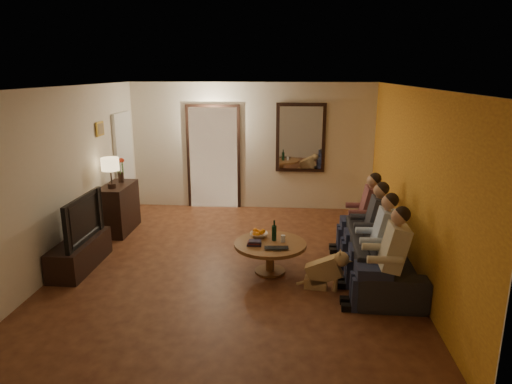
# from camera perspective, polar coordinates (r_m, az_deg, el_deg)

# --- Properties ---
(floor) EXTENTS (5.00, 6.00, 0.01)m
(floor) POSITION_cam_1_polar(r_m,az_deg,el_deg) (6.94, -2.70, -8.99)
(floor) COLOR #492013
(floor) RESTS_ON ground
(ceiling) EXTENTS (5.00, 6.00, 0.01)m
(ceiling) POSITION_cam_1_polar(r_m,az_deg,el_deg) (6.35, -2.99, 12.98)
(ceiling) COLOR white
(ceiling) RESTS_ON back_wall
(back_wall) EXTENTS (5.00, 0.02, 2.60)m
(back_wall) POSITION_cam_1_polar(r_m,az_deg,el_deg) (9.45, -0.53, 5.70)
(back_wall) COLOR beige
(back_wall) RESTS_ON floor
(front_wall) EXTENTS (5.00, 0.02, 2.60)m
(front_wall) POSITION_cam_1_polar(r_m,az_deg,el_deg) (3.72, -8.75, -9.24)
(front_wall) COLOR beige
(front_wall) RESTS_ON floor
(left_wall) EXTENTS (0.02, 6.00, 2.60)m
(left_wall) POSITION_cam_1_polar(r_m,az_deg,el_deg) (7.28, -22.77, 1.74)
(left_wall) COLOR beige
(left_wall) RESTS_ON floor
(right_wall) EXTENTS (0.02, 6.00, 2.60)m
(right_wall) POSITION_cam_1_polar(r_m,az_deg,el_deg) (6.69, 18.93, 1.03)
(right_wall) COLOR beige
(right_wall) RESTS_ON floor
(orange_accent) EXTENTS (0.01, 6.00, 2.60)m
(orange_accent) POSITION_cam_1_polar(r_m,az_deg,el_deg) (6.69, 18.85, 1.03)
(orange_accent) COLOR #C37321
(orange_accent) RESTS_ON right_wall
(kitchen_doorway) EXTENTS (1.00, 0.06, 2.10)m
(kitchen_doorway) POSITION_cam_1_polar(r_m,az_deg,el_deg) (9.58, -5.32, 4.24)
(kitchen_doorway) COLOR #FFE0A5
(kitchen_doorway) RESTS_ON floor
(door_trim) EXTENTS (1.12, 0.04, 2.22)m
(door_trim) POSITION_cam_1_polar(r_m,az_deg,el_deg) (9.57, -5.33, 4.23)
(door_trim) COLOR black
(door_trim) RESTS_ON floor
(fridge_glimpse) EXTENTS (0.45, 0.03, 1.70)m
(fridge_glimpse) POSITION_cam_1_polar(r_m,az_deg,el_deg) (9.57, -3.82, 3.35)
(fridge_glimpse) COLOR silver
(fridge_glimpse) RESTS_ON floor
(mirror_frame) EXTENTS (1.00, 0.05, 1.40)m
(mirror_frame) POSITION_cam_1_polar(r_m,az_deg,el_deg) (9.35, 5.60, 6.77)
(mirror_frame) COLOR black
(mirror_frame) RESTS_ON back_wall
(mirror_glass) EXTENTS (0.86, 0.02, 1.26)m
(mirror_glass) POSITION_cam_1_polar(r_m,az_deg,el_deg) (9.32, 5.61, 6.74)
(mirror_glass) COLOR white
(mirror_glass) RESTS_ON back_wall
(white_door) EXTENTS (0.06, 0.85, 2.04)m
(white_door) POSITION_cam_1_polar(r_m,az_deg,el_deg) (9.37, -16.10, 3.29)
(white_door) COLOR white
(white_door) RESTS_ON floor
(framed_art) EXTENTS (0.03, 0.28, 0.24)m
(framed_art) POSITION_cam_1_polar(r_m,az_deg,el_deg) (8.33, -18.95, 7.48)
(framed_art) COLOR #B28C33
(framed_art) RESTS_ON left_wall
(art_canvas) EXTENTS (0.01, 0.22, 0.18)m
(art_canvas) POSITION_cam_1_polar(r_m,az_deg,el_deg) (8.33, -18.85, 7.48)
(art_canvas) COLOR brown
(art_canvas) RESTS_ON left_wall
(dresser) EXTENTS (0.45, 0.97, 0.86)m
(dresser) POSITION_cam_1_polar(r_m,az_deg,el_deg) (8.53, -16.79, -1.95)
(dresser) COLOR black
(dresser) RESTS_ON floor
(table_lamp) EXTENTS (0.30, 0.30, 0.54)m
(table_lamp) POSITION_cam_1_polar(r_m,az_deg,el_deg) (8.17, -17.70, 2.31)
(table_lamp) COLOR beige
(table_lamp) RESTS_ON dresser
(flower_vase) EXTENTS (0.14, 0.14, 0.44)m
(flower_vase) POSITION_cam_1_polar(r_m,az_deg,el_deg) (8.58, -16.59, 2.63)
(flower_vase) COLOR #AE2812
(flower_vase) RESTS_ON dresser
(tv_stand) EXTENTS (0.45, 1.27, 0.42)m
(tv_stand) POSITION_cam_1_polar(r_m,az_deg,el_deg) (7.23, -21.14, -7.21)
(tv_stand) COLOR black
(tv_stand) RESTS_ON floor
(tv) EXTENTS (1.16, 0.15, 0.67)m
(tv) POSITION_cam_1_polar(r_m,az_deg,el_deg) (7.06, -21.55, -3.09)
(tv) COLOR black
(tv) RESTS_ON tv_stand
(sofa) EXTENTS (2.19, 0.91, 0.63)m
(sofa) POSITION_cam_1_polar(r_m,az_deg,el_deg) (6.65, 15.31, -7.70)
(sofa) COLOR black
(sofa) RESTS_ON floor
(person_a) EXTENTS (0.60, 0.40, 1.20)m
(person_a) POSITION_cam_1_polar(r_m,az_deg,el_deg) (5.71, 16.15, -8.51)
(person_a) COLOR tan
(person_a) RESTS_ON sofa
(person_b) EXTENTS (0.60, 0.40, 1.20)m
(person_b) POSITION_cam_1_polar(r_m,az_deg,el_deg) (6.25, 15.08, -6.34)
(person_b) COLOR tan
(person_b) RESTS_ON sofa
(person_c) EXTENTS (0.60, 0.40, 1.20)m
(person_c) POSITION_cam_1_polar(r_m,az_deg,el_deg) (6.81, 14.19, -4.53)
(person_c) COLOR tan
(person_c) RESTS_ON sofa
(person_d) EXTENTS (0.60, 0.40, 1.20)m
(person_d) POSITION_cam_1_polar(r_m,az_deg,el_deg) (7.37, 13.45, -2.98)
(person_d) COLOR tan
(person_d) RESTS_ON sofa
(dog) EXTENTS (0.59, 0.32, 0.56)m
(dog) POSITION_cam_1_polar(r_m,az_deg,el_deg) (6.17, 8.48, -9.49)
(dog) COLOR olive
(dog) RESTS_ON floor
(coffee_table) EXTENTS (1.11, 1.11, 0.45)m
(coffee_table) POSITION_cam_1_polar(r_m,az_deg,el_deg) (6.60, 1.78, -8.18)
(coffee_table) COLOR brown
(coffee_table) RESTS_ON floor
(bowl) EXTENTS (0.26, 0.26, 0.06)m
(bowl) POSITION_cam_1_polar(r_m,az_deg,el_deg) (6.72, 0.35, -5.38)
(bowl) COLOR white
(bowl) RESTS_ON coffee_table
(oranges) EXTENTS (0.20, 0.20, 0.08)m
(oranges) POSITION_cam_1_polar(r_m,az_deg,el_deg) (6.69, 0.35, -4.84)
(oranges) COLOR orange
(oranges) RESTS_ON bowl
(wine_bottle) EXTENTS (0.07, 0.07, 0.31)m
(wine_bottle) POSITION_cam_1_polar(r_m,az_deg,el_deg) (6.55, 2.28, -4.79)
(wine_bottle) COLOR black
(wine_bottle) RESTS_ON coffee_table
(wine_glass) EXTENTS (0.06, 0.06, 0.10)m
(wine_glass) POSITION_cam_1_polar(r_m,az_deg,el_deg) (6.54, 3.40, -5.83)
(wine_glass) COLOR silver
(wine_glass) RESTS_ON coffee_table
(book_stack) EXTENTS (0.20, 0.15, 0.07)m
(book_stack) POSITION_cam_1_polar(r_m,az_deg,el_deg) (6.42, -0.22, -6.33)
(book_stack) COLOR black
(book_stack) RESTS_ON coffee_table
(laptop) EXTENTS (0.34, 0.24, 0.03)m
(laptop) POSITION_cam_1_polar(r_m,az_deg,el_deg) (6.24, 2.59, -7.20)
(laptop) COLOR black
(laptop) RESTS_ON coffee_table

